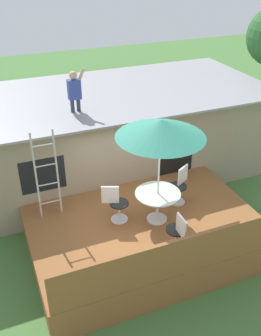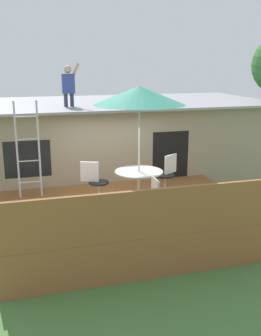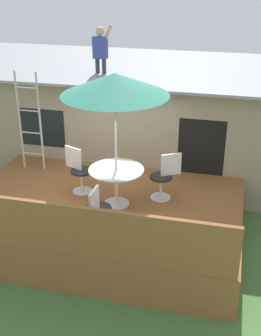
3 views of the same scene
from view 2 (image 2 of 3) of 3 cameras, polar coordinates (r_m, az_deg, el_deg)
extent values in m
plane|color=#477538|center=(9.13, -0.83, -9.75)|extent=(40.00, 40.00, 0.00)
cube|color=gray|center=(12.07, -5.31, 2.92)|extent=(10.00, 4.00, 2.62)
cube|color=#99999E|center=(11.86, -5.47, 9.26)|extent=(10.50, 4.50, 0.06)
cube|color=black|center=(9.88, -14.51, 1.23)|extent=(1.10, 0.03, 0.90)
cube|color=black|center=(10.72, 5.67, -0.05)|extent=(1.00, 0.03, 2.00)
cube|color=brown|center=(8.97, -0.84, -7.43)|extent=(5.31, 3.80, 0.80)
cube|color=brown|center=(7.01, 3.10, -6.55)|extent=(5.21, 0.08, 0.90)
cylinder|color=silver|center=(8.77, 1.18, -5.05)|extent=(0.48, 0.48, 0.03)
cylinder|color=silver|center=(8.65, 1.19, -2.84)|extent=(0.07, 0.07, 0.71)
cylinder|color=#999E93|center=(8.55, 1.21, -0.54)|extent=(1.04, 1.04, 0.03)
cylinder|color=silver|center=(8.44, 1.22, 2.54)|extent=(0.04, 0.04, 2.40)
cone|color=#338C72|center=(8.26, 1.27, 10.35)|extent=(1.90, 1.90, 0.38)
cylinder|color=silver|center=(9.21, -15.92, 2.39)|extent=(0.04, 0.04, 2.20)
cylinder|color=silver|center=(9.22, -12.94, 2.60)|extent=(0.04, 0.04, 2.20)
cylinder|color=silver|center=(9.40, -14.14, -1.98)|extent=(0.48, 0.03, 0.03)
cylinder|color=silver|center=(9.27, -14.33, 0.98)|extent=(0.48, 0.03, 0.03)
cylinder|color=silver|center=(9.16, -14.53, 4.02)|extent=(0.48, 0.03, 0.03)
cylinder|color=silver|center=(9.08, -14.74, 7.11)|extent=(0.48, 0.03, 0.03)
cylinder|color=#33384C|center=(10.67, -9.23, 9.57)|extent=(0.10, 0.10, 0.34)
cylinder|color=#33384C|center=(10.69, -8.37, 9.62)|extent=(0.10, 0.10, 0.34)
cube|color=#384799|center=(10.65, -8.89, 11.84)|extent=(0.32, 0.20, 0.50)
sphere|color=tan|center=(10.63, -8.97, 13.78)|extent=(0.20, 0.20, 0.20)
cylinder|color=tan|center=(10.66, -7.97, 13.50)|extent=(0.26, 0.08, 0.44)
cylinder|color=silver|center=(8.88, -4.50, -4.85)|extent=(0.40, 0.40, 0.02)
cylinder|color=silver|center=(8.81, -4.53, -3.51)|extent=(0.06, 0.06, 0.44)
cylinder|color=black|center=(8.74, -4.56, -2.08)|extent=(0.44, 0.44, 0.04)
cube|color=silver|center=(8.71, -5.89, -0.52)|extent=(0.39, 0.19, 0.44)
cylinder|color=silver|center=(9.41, 4.89, -3.71)|extent=(0.40, 0.40, 0.02)
cylinder|color=silver|center=(9.34, 4.92, -2.43)|extent=(0.06, 0.06, 0.44)
cylinder|color=black|center=(9.28, 4.95, -1.08)|extent=(0.44, 0.44, 0.04)
cube|color=silver|center=(9.36, 5.75, 0.58)|extent=(0.37, 0.24, 0.44)
cylinder|color=silver|center=(7.88, 3.05, -7.48)|extent=(0.40, 0.40, 0.02)
cylinder|color=silver|center=(7.80, 3.07, -5.98)|extent=(0.06, 0.06, 0.44)
cylinder|color=black|center=(7.72, 3.10, -4.39)|extent=(0.44, 0.44, 0.04)
cube|color=silver|center=(7.46, 3.57, -3.14)|extent=(0.05, 0.40, 0.44)
camera|label=1|loc=(3.11, -66.33, 65.08)|focal=40.71mm
camera|label=3|loc=(4.68, 68.64, 21.21)|focal=46.99mm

